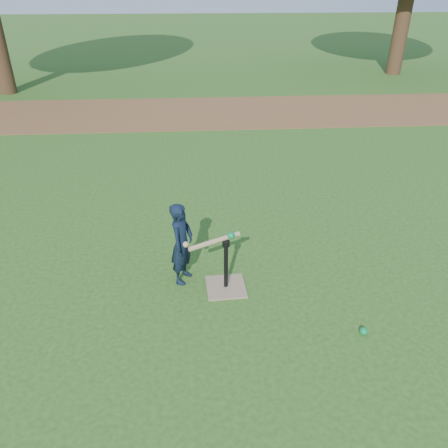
{
  "coord_description": "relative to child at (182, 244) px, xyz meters",
  "views": [
    {
      "loc": [
        -0.57,
        -3.53,
        3.05
      ],
      "look_at": [
        -0.28,
        0.64,
        0.65
      ],
      "focal_mm": 35.0,
      "sensor_mm": 36.0,
      "label": 1
    }
  ],
  "objects": [
    {
      "name": "batting_tee",
      "position": [
        0.47,
        -0.19,
        -0.37
      ],
      "size": [
        0.45,
        0.45,
        0.61
      ],
      "color": "#94795E",
      "rests_on": "ground"
    },
    {
      "name": "wiffle_ball_ground",
      "position": [
        1.75,
        -1.02,
        -0.44
      ],
      "size": [
        0.08,
        0.08,
        0.08
      ],
      "primitive_type": "sphere",
      "color": "#0B8241",
      "rests_on": "ground"
    },
    {
      "name": "child",
      "position": [
        0.0,
        0.0,
        0.0
      ],
      "size": [
        0.35,
        0.41,
        0.96
      ],
      "primitive_type": "imported",
      "rotation": [
        0.0,
        0.0,
        1.19
      ],
      "color": "black",
      "rests_on": "ground"
    },
    {
      "name": "swing_action",
      "position": [
        0.36,
        -0.21,
        0.15
      ],
      "size": [
        0.61,
        0.32,
        0.1
      ],
      "color": "tan",
      "rests_on": "ground"
    },
    {
      "name": "dirt_strip",
      "position": [
        0.75,
        6.97,
        -0.48
      ],
      "size": [
        24.0,
        3.0,
        0.01
      ],
      "primitive_type": "cube",
      "color": "brown",
      "rests_on": "ground"
    },
    {
      "name": "ground",
      "position": [
        0.75,
        -0.53,
        -0.48
      ],
      "size": [
        80.0,
        80.0,
        0.0
      ],
      "primitive_type": "plane",
      "color": "#285116",
      "rests_on": "ground"
    }
  ]
}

